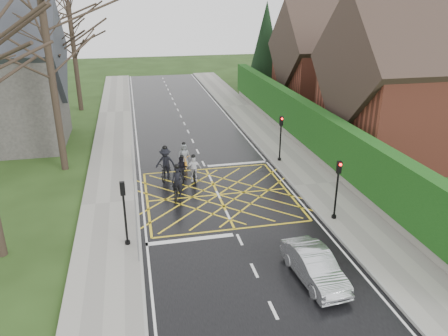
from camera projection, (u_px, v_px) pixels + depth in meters
name	position (u px, v px, depth m)	size (l,w,h in m)	color
ground	(218.00, 195.00, 24.87)	(120.00, 120.00, 0.00)	black
road	(218.00, 195.00, 24.87)	(9.00, 80.00, 0.01)	black
sidewalk_right	(317.00, 185.00, 26.02)	(3.00, 80.00, 0.15)	gray
sidewalk_left	(110.00, 204.00, 23.66)	(3.00, 80.00, 0.15)	gray
stone_wall	(306.00, 146.00, 31.71)	(0.50, 38.00, 0.70)	slate
hedge	(308.00, 123.00, 31.06)	(0.90, 38.00, 2.80)	#133E11
house_near	(419.00, 88.00, 29.64)	(11.80, 9.80, 11.30)	brown
house_far	(329.00, 63.00, 42.48)	(9.80, 8.80, 10.30)	brown
conifer	(266.00, 48.00, 48.71)	(4.60, 4.60, 10.00)	black
church	(0.00, 80.00, 31.26)	(8.80, 7.80, 11.00)	#2D2B28
tree_near	(47.00, 44.00, 25.60)	(9.24, 9.24, 11.44)	black
tree_mid	(48.00, 23.00, 32.39)	(10.08, 10.08, 12.48)	black
tree_far	(72.00, 34.00, 40.33)	(8.40, 8.40, 10.40)	black
railing_south	(136.00, 220.00, 20.49)	(0.05, 5.04, 1.03)	slate
railing_north	(133.00, 163.00, 27.29)	(0.05, 6.04, 1.03)	slate
traffic_light_ne	(280.00, 139.00, 29.06)	(0.24, 0.31, 3.21)	black
traffic_light_se	(337.00, 191.00, 21.44)	(0.24, 0.31, 3.21)	black
traffic_light_sw	(125.00, 214.00, 19.17)	(0.24, 0.31, 3.21)	black
cyclist_rear	(178.00, 187.00, 24.39)	(1.20, 2.14, 1.97)	black
cyclist_back	(182.00, 171.00, 26.57)	(0.78, 1.69, 1.66)	black
cyclist_mid	(166.00, 166.00, 26.93)	(1.40, 2.29, 2.10)	black
cyclist_front	(194.00, 172.00, 26.40)	(0.96, 1.76, 1.75)	black
cyclist_lead	(184.00, 158.00, 28.73)	(0.79, 1.78, 1.70)	orange
car	(315.00, 266.00, 17.30)	(1.32, 3.78, 1.24)	#ADAFB4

